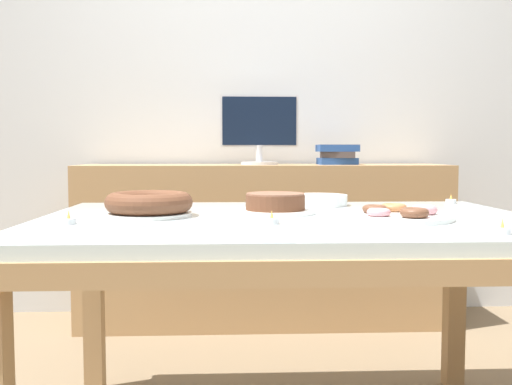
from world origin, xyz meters
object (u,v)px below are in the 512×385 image
object	(u,v)px
plate_stack	(319,200)
cake_golden_bundt	(149,204)
tealight_right_edge	(502,230)
computer_monitor	(259,130)
tealight_left_edge	(69,221)
cake_chocolate_round	(275,204)
pastry_platter	(396,215)
tealight_near_cakes	(272,220)
tealight_centre	(451,201)
book_stack	(337,154)

from	to	relation	value
plate_stack	cake_golden_bundt	bearing A→B (deg)	-149.88
cake_golden_bundt	tealight_right_edge	size ratio (longest dim) A/B	6.74
computer_monitor	cake_golden_bundt	world-z (taller)	computer_monitor
tealight_left_edge	computer_monitor	bearing A→B (deg)	68.37
tealight_left_edge	cake_chocolate_round	bearing A→B (deg)	23.11
plate_stack	tealight_left_edge	bearing A→B (deg)	-146.08
pastry_platter	tealight_near_cakes	distance (m)	0.39
computer_monitor	cake_golden_bundt	distance (m)	1.42
plate_stack	tealight_centre	bearing A→B (deg)	6.35
cake_chocolate_round	cake_golden_bundt	bearing A→B (deg)	-170.31
cake_chocolate_round	plate_stack	world-z (taller)	cake_chocolate_round
computer_monitor	cake_chocolate_round	world-z (taller)	computer_monitor
pastry_platter	tealight_centre	size ratio (longest dim) A/B	8.52
pastry_platter	tealight_left_edge	xyz separation A→B (m)	(-0.94, -0.08, -0.00)
book_stack	tealight_near_cakes	size ratio (longest dim) A/B	5.43
computer_monitor	tealight_left_edge	bearing A→B (deg)	-111.63
tealight_left_edge	tealight_near_cakes	bearing A→B (deg)	-1.79
cake_golden_bundt	cake_chocolate_round	bearing A→B (deg)	9.69
book_stack	pastry_platter	size ratio (longest dim) A/B	0.64
pastry_platter	cake_chocolate_round	bearing A→B (deg)	153.65
tealight_near_cakes	tealight_right_edge	bearing A→B (deg)	-22.07
computer_monitor	tealight_near_cakes	size ratio (longest dim) A/B	10.60
computer_monitor	tealight_centre	world-z (taller)	computer_monitor
tealight_right_edge	tealight_near_cakes	xyz separation A→B (m)	(-0.54, 0.22, 0.00)
tealight_left_edge	tealight_near_cakes	size ratio (longest dim) A/B	1.00
plate_stack	book_stack	bearing A→B (deg)	75.72
cake_chocolate_round	tealight_right_edge	size ratio (longest dim) A/B	6.59
pastry_platter	book_stack	bearing A→B (deg)	86.40
book_stack	tealight_centre	size ratio (longest dim) A/B	5.43
plate_stack	tealight_left_edge	xyz separation A→B (m)	(-0.78, -0.52, -0.01)
computer_monitor	pastry_platter	xyz separation A→B (m)	(0.34, -1.44, -0.31)
tealight_near_cakes	pastry_platter	bearing A→B (deg)	14.51
cake_golden_bundt	tealight_centre	world-z (taller)	cake_golden_bundt
cake_chocolate_round	tealight_left_edge	distance (m)	0.64
tealight_left_edge	tealight_near_cakes	distance (m)	0.56
pastry_platter	tealight_near_cakes	xyz separation A→B (m)	(-0.38, -0.10, -0.00)
computer_monitor	tealight_centre	size ratio (longest dim) A/B	10.60
cake_golden_bundt	tealight_right_edge	world-z (taller)	cake_golden_bundt
computer_monitor	tealight_left_edge	xyz separation A→B (m)	(-0.60, -1.52, -0.31)
tealight_centre	plate_stack	bearing A→B (deg)	-173.65
plate_stack	tealight_left_edge	world-z (taller)	plate_stack
book_stack	plate_stack	bearing A→B (deg)	-104.28
book_stack	computer_monitor	bearing A→B (deg)	-179.81
cake_chocolate_round	plate_stack	xyz separation A→B (m)	(0.18, 0.27, -0.01)
book_stack	tealight_near_cakes	distance (m)	1.62
tealight_right_edge	tealight_near_cakes	size ratio (longest dim) A/B	1.00
cake_chocolate_round	computer_monitor	bearing A→B (deg)	89.53
cake_golden_bundt	plate_stack	world-z (taller)	cake_golden_bundt
book_stack	cake_chocolate_round	distance (m)	1.35
computer_monitor	cake_chocolate_round	size ratio (longest dim) A/B	1.61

